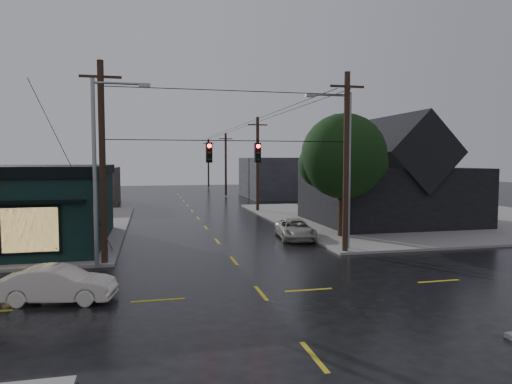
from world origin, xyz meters
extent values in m
plane|color=black|center=(0.00, 0.00, 0.00)|extent=(160.00, 160.00, 0.00)
cube|color=gray|center=(20.00, 20.00, 0.07)|extent=(28.00, 28.00, 0.15)
cube|color=black|center=(15.00, 17.00, 2.40)|extent=(12.00, 11.00, 4.50)
cylinder|color=black|center=(8.50, 11.33, 2.20)|extent=(0.70, 0.70, 4.10)
sphere|color=black|center=(8.50, 11.33, 5.55)|extent=(5.76, 5.76, 5.76)
cylinder|color=black|center=(0.00, 6.50, 6.30)|extent=(13.00, 0.04, 0.04)
cube|color=#342B26|center=(-14.00, 40.00, 2.20)|extent=(12.00, 10.00, 4.40)
cube|color=#27272C|center=(16.00, 45.00, 2.80)|extent=(14.00, 12.00, 5.60)
imported|color=beige|center=(-7.59, 0.64, 0.67)|extent=(4.26, 2.10, 1.34)
imported|color=#AAAA9D|center=(5.20, 11.63, 0.66)|extent=(2.67, 4.92, 1.31)
camera|label=1|loc=(-4.22, -17.24, 5.27)|focal=32.00mm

